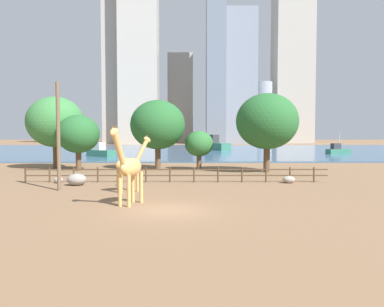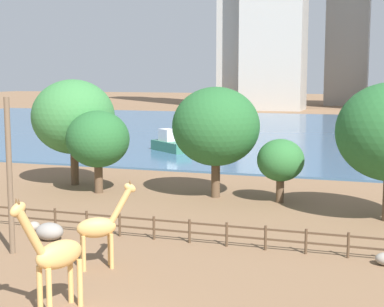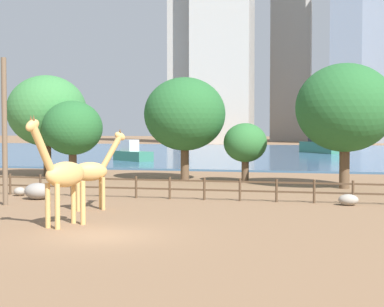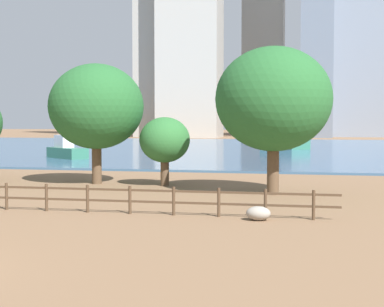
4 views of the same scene
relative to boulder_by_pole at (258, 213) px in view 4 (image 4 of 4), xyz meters
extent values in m
plane|color=brown|center=(-9.55, 68.59, -0.31)|extent=(400.00, 400.00, 0.00)
cube|color=#3D6084|center=(-9.55, 65.59, -0.21)|extent=(180.00, 86.00, 0.20)
ellipsoid|color=gray|center=(0.00, 0.00, 0.00)|extent=(1.06, 0.82, 0.61)
cylinder|color=#4C3826|center=(-12.18, 0.59, 0.34)|extent=(0.14, 0.14, 1.30)
cylinder|color=#4C3826|center=(-10.11, 0.59, 0.34)|extent=(0.14, 0.14, 1.30)
cylinder|color=#4C3826|center=(-8.03, 0.59, 0.34)|extent=(0.14, 0.14, 1.30)
cylinder|color=#4C3826|center=(-5.96, 0.59, 0.34)|extent=(0.14, 0.14, 1.30)
cylinder|color=#4C3826|center=(-3.89, 0.59, 0.34)|extent=(0.14, 0.14, 1.30)
cylinder|color=#4C3826|center=(-1.82, 0.59, 0.34)|extent=(0.14, 0.14, 1.30)
cylinder|color=#4C3826|center=(0.26, 0.59, 0.34)|extent=(0.14, 0.14, 1.30)
cylinder|color=#4C3826|center=(2.33, 0.59, 0.34)|extent=(0.14, 0.14, 1.30)
cube|color=#4C3826|center=(-9.55, 0.59, 0.80)|extent=(26.10, 0.08, 0.10)
cube|color=#4C3826|center=(-9.55, 0.59, 0.28)|extent=(26.10, 0.08, 0.10)
cylinder|color=brown|center=(-7.32, 12.34, 0.55)|extent=(0.56, 0.56, 1.71)
ellipsoid|color=#2D6B33|center=(-7.32, 12.34, 2.74)|extent=(3.34, 3.34, 3.00)
cylinder|color=brown|center=(-12.18, 12.62, 1.04)|extent=(0.66, 0.66, 2.70)
ellipsoid|color=#26602D|center=(-12.18, 12.62, 4.97)|extent=(6.43, 6.43, 5.79)
cylinder|color=brown|center=(-0.01, 9.17, 1.12)|extent=(0.69, 0.69, 2.86)
ellipsoid|color=#26602D|center=(-0.01, 9.17, 5.25)|extent=(6.75, 6.75, 6.07)
cube|color=#337259|center=(-2.05, 63.63, 0.78)|extent=(7.76, 9.03, 1.77)
cube|color=#333338|center=(-2.70, 64.52, 2.72)|extent=(3.58, 3.82, 2.12)
cube|color=#337259|center=(-24.26, 35.19, 0.47)|extent=(5.85, 5.21, 1.16)
cube|color=silver|center=(-24.83, 35.63, 1.75)|extent=(2.50, 2.38, 1.39)
cube|color=gray|center=(13.85, 142.43, 30.29)|extent=(16.43, 11.21, 61.20)
cube|color=#B7B2A8|center=(-13.15, 157.35, 21.68)|extent=(12.39, 10.81, 43.97)
camera|label=1|loc=(-8.38, -31.49, 3.81)|focal=35.00mm
camera|label=2|loc=(-0.14, -28.55, 8.65)|focal=55.00mm
camera|label=3|loc=(-1.01, -32.48, 3.84)|focal=55.00mm
camera|label=4|loc=(2.31, -25.15, 3.96)|focal=55.00mm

